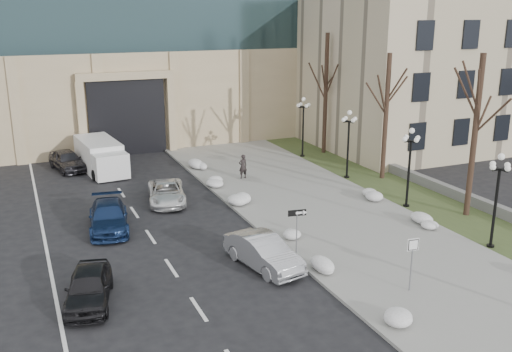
# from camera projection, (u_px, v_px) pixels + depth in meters

# --- Properties ---
(sidewalk) EXTENTS (9.00, 40.00, 0.12)m
(sidewalk) POSITION_uv_depth(u_px,v_px,m) (322.00, 210.00, 32.86)
(sidewalk) COLOR gray
(sidewalk) RESTS_ON ground
(curb) EXTENTS (0.30, 40.00, 0.14)m
(curb) POSITION_uv_depth(u_px,v_px,m) (250.00, 221.00, 31.15)
(curb) COLOR gray
(curb) RESTS_ON ground
(grass_strip) EXTENTS (4.00, 40.00, 0.10)m
(grass_strip) POSITION_uv_depth(u_px,v_px,m) (413.00, 196.00, 35.33)
(grass_strip) COLOR #394824
(grass_strip) RESTS_ON ground
(stone_wall) EXTENTS (0.50, 30.00, 0.70)m
(stone_wall) POSITION_uv_depth(u_px,v_px,m) (419.00, 179.00, 37.77)
(stone_wall) COLOR slate
(stone_wall) RESTS_ON ground
(classical_building) EXTENTS (22.00, 18.12, 12.00)m
(classical_building) POSITION_uv_depth(u_px,v_px,m) (428.00, 71.00, 50.57)
(classical_building) COLOR #C4B093
(classical_building) RESTS_ON ground
(car_a) EXTENTS (2.57, 4.38, 1.40)m
(car_a) POSITION_uv_depth(u_px,v_px,m) (89.00, 287.00, 22.30)
(car_a) COLOR black
(car_a) RESTS_ON ground
(car_b) EXTENTS (2.41, 4.66, 1.46)m
(car_b) POSITION_uv_depth(u_px,v_px,m) (263.00, 252.00, 25.44)
(car_b) COLOR #B4B7BD
(car_b) RESTS_ON ground
(car_c) EXTENTS (2.62, 5.04, 1.40)m
(car_c) POSITION_uv_depth(u_px,v_px,m) (108.00, 217.00, 29.90)
(car_c) COLOR navy
(car_c) RESTS_ON ground
(car_d) EXTENTS (2.96, 4.86, 1.26)m
(car_d) POSITION_uv_depth(u_px,v_px,m) (167.00, 192.00, 34.13)
(car_d) COLOR silver
(car_d) RESTS_ON ground
(car_e) EXTENTS (2.60, 4.58, 1.47)m
(car_e) POSITION_uv_depth(u_px,v_px,m) (67.00, 160.00, 41.09)
(car_e) COLOR #313036
(car_e) RESTS_ON ground
(pedestrian) EXTENTS (0.64, 0.45, 1.66)m
(pedestrian) POSITION_uv_depth(u_px,v_px,m) (243.00, 166.00, 38.63)
(pedestrian) COLOR black
(pedestrian) RESTS_ON sidewalk
(box_truck) EXTENTS (2.95, 6.93, 2.14)m
(box_truck) POSITION_uv_depth(u_px,v_px,m) (101.00, 156.00, 40.92)
(box_truck) COLOR silver
(box_truck) RESTS_ON ground
(one_way_sign) EXTENTS (0.90, 0.31, 2.42)m
(one_way_sign) POSITION_uv_depth(u_px,v_px,m) (300.00, 218.00, 25.96)
(one_way_sign) COLOR slate
(one_way_sign) RESTS_ON ground
(keep_sign) EXTENTS (0.51, 0.12, 2.39)m
(keep_sign) POSITION_uv_depth(u_px,v_px,m) (412.00, 253.00, 22.80)
(keep_sign) COLOR slate
(keep_sign) RESTS_ON ground
(snow_clump_b) EXTENTS (1.10, 1.60, 0.36)m
(snow_clump_b) POSITION_uv_depth(u_px,v_px,m) (388.00, 317.00, 20.87)
(snow_clump_b) COLOR white
(snow_clump_b) RESTS_ON sidewalk
(snow_clump_c) EXTENTS (1.10, 1.60, 0.36)m
(snow_clump_c) POSITION_uv_depth(u_px,v_px,m) (323.00, 270.00, 24.68)
(snow_clump_c) COLOR white
(snow_clump_c) RESTS_ON sidewalk
(snow_clump_d) EXTENTS (1.10, 1.60, 0.36)m
(snow_clump_d) POSITION_uv_depth(u_px,v_px,m) (283.00, 233.00, 28.79)
(snow_clump_d) COLOR white
(snow_clump_d) RESTS_ON sidewalk
(snow_clump_e) EXTENTS (1.10, 1.60, 0.36)m
(snow_clump_e) POSITION_uv_depth(u_px,v_px,m) (243.00, 203.00, 33.35)
(snow_clump_e) COLOR white
(snow_clump_e) RESTS_ON sidewalk
(snow_clump_f) EXTENTS (1.10, 1.60, 0.36)m
(snow_clump_f) POSITION_uv_depth(u_px,v_px,m) (216.00, 183.00, 37.13)
(snow_clump_f) COLOR white
(snow_clump_f) RESTS_ON sidewalk
(snow_clump_g) EXTENTS (1.10, 1.60, 0.36)m
(snow_clump_g) POSITION_uv_depth(u_px,v_px,m) (197.00, 166.00, 41.19)
(snow_clump_g) COLOR white
(snow_clump_g) RESTS_ON sidewalk
(snow_clump_i) EXTENTS (1.10, 1.60, 0.36)m
(snow_clump_i) POSITION_uv_depth(u_px,v_px,m) (429.00, 221.00, 30.37)
(snow_clump_i) COLOR white
(snow_clump_i) RESTS_ON sidewalk
(snow_clump_j) EXTENTS (1.10, 1.60, 0.36)m
(snow_clump_j) POSITION_uv_depth(u_px,v_px,m) (374.00, 195.00, 34.67)
(snow_clump_j) COLOR white
(snow_clump_j) RESTS_ON sidewalk
(lamppost_a) EXTENTS (1.18, 1.18, 4.76)m
(lamppost_a) POSITION_uv_depth(u_px,v_px,m) (497.00, 188.00, 26.79)
(lamppost_a) COLOR black
(lamppost_a) RESTS_ON ground
(lamppost_b) EXTENTS (1.18, 1.18, 4.76)m
(lamppost_b) POSITION_uv_depth(u_px,v_px,m) (410.00, 157.00, 32.52)
(lamppost_b) COLOR black
(lamppost_b) RESTS_ON ground
(lamppost_c) EXTENTS (1.18, 1.18, 4.76)m
(lamppost_c) POSITION_uv_depth(u_px,v_px,m) (349.00, 135.00, 38.25)
(lamppost_c) COLOR black
(lamppost_c) RESTS_ON ground
(lamppost_d) EXTENTS (1.18, 1.18, 4.76)m
(lamppost_d) POSITION_uv_depth(u_px,v_px,m) (303.00, 119.00, 43.99)
(lamppost_d) COLOR black
(lamppost_d) RESTS_ON ground
(tree_near) EXTENTS (3.20, 3.20, 9.00)m
(tree_near) POSITION_uv_depth(u_px,v_px,m) (477.00, 114.00, 30.39)
(tree_near) COLOR black
(tree_near) RESTS_ON ground
(tree_mid) EXTENTS (3.20, 3.20, 8.50)m
(tree_mid) POSITION_uv_depth(u_px,v_px,m) (387.00, 99.00, 37.53)
(tree_mid) COLOR black
(tree_mid) RESTS_ON ground
(tree_far) EXTENTS (3.20, 3.20, 9.50)m
(tree_far) POSITION_uv_depth(u_px,v_px,m) (326.00, 77.00, 44.41)
(tree_far) COLOR black
(tree_far) RESTS_ON ground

